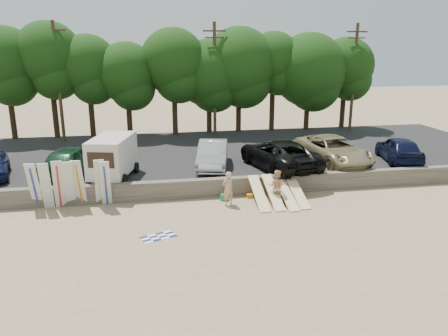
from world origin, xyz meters
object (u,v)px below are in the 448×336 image
(car_4, at_px, (333,150))
(car_2, at_px, (213,155))
(box_trailer, at_px, (112,155))
(car_5, at_px, (399,149))
(beachgoer_b, at_px, (276,186))
(beachgoer_a, at_px, (228,188))
(cooler, at_px, (224,197))
(car_3, at_px, (279,154))
(car_1, at_px, (72,160))

(car_4, bearing_deg, car_2, 169.01)
(box_trailer, bearing_deg, car_2, 25.76)
(car_5, height_order, beachgoer_b, car_5)
(box_trailer, distance_m, car_2, 6.00)
(beachgoer_a, bearing_deg, box_trailer, -55.28)
(cooler, bearing_deg, car_3, 59.15)
(box_trailer, distance_m, car_1, 2.69)
(box_trailer, bearing_deg, beachgoer_b, -8.86)
(car_4, xyz_separation_m, car_5, (4.36, -0.33, -0.03))
(car_1, bearing_deg, beachgoer_b, 173.27)
(box_trailer, relative_size, beachgoer_a, 2.27)
(beachgoer_b, bearing_deg, car_1, 4.78)
(car_1, relative_size, beachgoer_a, 2.85)
(car_1, height_order, car_3, car_3)
(car_2, bearing_deg, car_1, -167.74)
(box_trailer, distance_m, car_5, 17.89)
(car_1, relative_size, car_3, 0.80)
(beachgoer_b, bearing_deg, cooler, 11.70)
(beachgoer_a, bearing_deg, car_1, -53.86)
(beachgoer_b, bearing_deg, car_4, -110.03)
(car_4, bearing_deg, cooler, -162.84)
(car_4, relative_size, cooler, 16.12)
(beachgoer_b, bearing_deg, box_trailer, 5.40)
(box_trailer, height_order, car_2, box_trailer)
(box_trailer, relative_size, car_4, 0.66)
(car_5, bearing_deg, box_trailer, 14.55)
(beachgoer_b, bearing_deg, car_3, -79.92)
(beachgoer_b, relative_size, cooler, 4.65)
(car_1, xyz_separation_m, beachgoer_a, (8.30, -4.70, -0.67))
(beachgoer_a, bearing_deg, car_2, -113.69)
(car_1, bearing_deg, car_4, -164.12)
(car_5, distance_m, beachgoer_b, 10.29)
(car_2, xyz_separation_m, beachgoer_b, (2.61, -4.80, -0.63))
(car_3, relative_size, car_4, 1.04)
(car_4, distance_m, beachgoer_a, 8.81)
(car_1, height_order, cooler, car_1)
(car_3, distance_m, car_4, 3.75)
(box_trailer, xyz_separation_m, car_3, (9.79, 0.38, -0.44))
(car_2, height_order, car_4, car_4)
(car_4, height_order, car_5, car_4)
(car_5, relative_size, beachgoer_a, 2.69)
(car_1, distance_m, car_4, 15.90)
(car_2, bearing_deg, beachgoer_a, -77.35)
(car_3, xyz_separation_m, beachgoer_b, (-1.32, -3.98, -0.70))
(car_5, xyz_separation_m, beachgoer_b, (-9.41, -4.13, -0.64))
(car_2, relative_size, cooler, 12.93)
(car_3, bearing_deg, beachgoer_b, 59.25)
(car_3, bearing_deg, car_1, -16.02)
(car_3, xyz_separation_m, car_4, (3.72, 0.48, -0.03))
(box_trailer, relative_size, beachgoer_b, 2.30)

